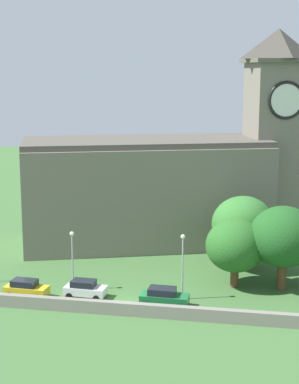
{
  "coord_description": "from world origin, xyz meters",
  "views": [
    {
      "loc": [
        12.15,
        -53.45,
        21.66
      ],
      "look_at": [
        0.34,
        9.37,
        9.1
      ],
      "focal_mm": 57.51,
      "sensor_mm": 36.0,
      "label": 1
    }
  ],
  "objects_px": {
    "car_yellow": "(26,288)",
    "streetlamp_west_mid": "(72,250)",
    "tree_churchyard": "(283,237)",
    "car_white": "(85,289)",
    "car_green": "(164,297)",
    "church": "(172,180)",
    "streetlamp_central": "(183,256)",
    "tree_riverside_east": "(243,224)",
    "tree_riverside_west": "(235,246)"
  },
  "relations": [
    {
      "from": "car_white",
      "to": "tree_churchyard",
      "type": "relative_size",
      "value": 0.48
    },
    {
      "from": "car_yellow",
      "to": "tree_riverside_west",
      "type": "xyz_separation_m",
      "value": [
        19.84,
        6.69,
        3.47
      ]
    },
    {
      "from": "church",
      "to": "streetlamp_west_mid",
      "type": "bearing_deg",
      "value": -109.23
    },
    {
      "from": "church",
      "to": "tree_riverside_west",
      "type": "height_order",
      "value": "church"
    },
    {
      "from": "car_yellow",
      "to": "tree_churchyard",
      "type": "distance_m",
      "value": 25.88
    },
    {
      "from": "car_green",
      "to": "car_white",
      "type": "bearing_deg",
      "value": 173.28
    },
    {
      "from": "car_yellow",
      "to": "streetlamp_central",
      "type": "distance_m",
      "value": 15.63
    },
    {
      "from": "car_white",
      "to": "streetlamp_central",
      "type": "height_order",
      "value": "streetlamp_central"
    },
    {
      "from": "streetlamp_central",
      "to": "tree_churchyard",
      "type": "height_order",
      "value": "tree_churchyard"
    },
    {
      "from": "tree_riverside_west",
      "to": "tree_churchyard",
      "type": "relative_size",
      "value": 0.83
    },
    {
      "from": "streetlamp_central",
      "to": "tree_riverside_west",
      "type": "xyz_separation_m",
      "value": [
        4.76,
        4.46,
        -0.02
      ]
    },
    {
      "from": "streetlamp_west_mid",
      "to": "tree_churchyard",
      "type": "xyz_separation_m",
      "value": [
        20.62,
        4.1,
        1.34
      ]
    },
    {
      "from": "car_white",
      "to": "tree_riverside_west",
      "type": "height_order",
      "value": "tree_riverside_west"
    },
    {
      "from": "car_yellow",
      "to": "streetlamp_west_mid",
      "type": "height_order",
      "value": "streetlamp_west_mid"
    },
    {
      "from": "tree_riverside_east",
      "to": "tree_churchyard",
      "type": "relative_size",
      "value": 0.96
    },
    {
      "from": "car_white",
      "to": "car_green",
      "type": "bearing_deg",
      "value": -6.72
    },
    {
      "from": "car_green",
      "to": "streetlamp_west_mid",
      "type": "bearing_deg",
      "value": 164.69
    },
    {
      "from": "car_yellow",
      "to": "car_green",
      "type": "xyz_separation_m",
      "value": [
        13.62,
        0.07,
        0.04
      ]
    },
    {
      "from": "streetlamp_west_mid",
      "to": "car_white",
      "type": "bearing_deg",
      "value": -44.47
    },
    {
      "from": "tree_riverside_east",
      "to": "tree_churchyard",
      "type": "xyz_separation_m",
      "value": [
        4.17,
        -5.97,
        0.39
      ]
    },
    {
      "from": "streetlamp_west_mid",
      "to": "tree_churchyard",
      "type": "height_order",
      "value": "tree_churchyard"
    },
    {
      "from": "tree_riverside_east",
      "to": "car_green",
      "type": "bearing_deg",
      "value": -117.95
    },
    {
      "from": "car_yellow",
      "to": "tree_riverside_east",
      "type": "bearing_deg",
      "value": 32.14
    },
    {
      "from": "streetlamp_west_mid",
      "to": "tree_riverside_west",
      "type": "height_order",
      "value": "tree_riverside_west"
    },
    {
      "from": "church",
      "to": "car_green",
      "type": "relative_size",
      "value": 8.17
    },
    {
      "from": "car_white",
      "to": "streetlamp_central",
      "type": "bearing_deg",
      "value": 7.44
    },
    {
      "from": "streetlamp_central",
      "to": "church",
      "type": "bearing_deg",
      "value": 101.42
    },
    {
      "from": "car_yellow",
      "to": "streetlamp_central",
      "type": "bearing_deg",
      "value": 8.43
    },
    {
      "from": "car_green",
      "to": "streetlamp_west_mid",
      "type": "relative_size",
      "value": 0.75
    },
    {
      "from": "car_green",
      "to": "streetlamp_central",
      "type": "height_order",
      "value": "streetlamp_central"
    },
    {
      "from": "car_green",
      "to": "streetlamp_west_mid",
      "type": "height_order",
      "value": "streetlamp_west_mid"
    },
    {
      "from": "car_yellow",
      "to": "car_green",
      "type": "bearing_deg",
      "value": 0.3
    },
    {
      "from": "church",
      "to": "car_yellow",
      "type": "xyz_separation_m",
      "value": [
        -10.92,
        -22.8,
        -7.19
      ]
    },
    {
      "from": "streetlamp_central",
      "to": "tree_riverside_east",
      "type": "bearing_deg",
      "value": 63.38
    },
    {
      "from": "car_yellow",
      "to": "car_white",
      "type": "height_order",
      "value": "car_yellow"
    },
    {
      "from": "car_yellow",
      "to": "car_green",
      "type": "height_order",
      "value": "car_green"
    },
    {
      "from": "tree_churchyard",
      "to": "car_yellow",
      "type": "bearing_deg",
      "value": -164.45
    },
    {
      "from": "streetlamp_central",
      "to": "tree_riverside_east",
      "type": "height_order",
      "value": "tree_riverside_east"
    },
    {
      "from": "car_green",
      "to": "tree_churchyard",
      "type": "relative_size",
      "value": 0.53
    },
    {
      "from": "church",
      "to": "car_white",
      "type": "relative_size",
      "value": 9.06
    },
    {
      "from": "streetlamp_central",
      "to": "car_green",
      "type": "bearing_deg",
      "value": -123.96
    },
    {
      "from": "streetlamp_west_mid",
      "to": "tree_riverside_east",
      "type": "relative_size",
      "value": 0.74
    },
    {
      "from": "tree_riverside_west",
      "to": "tree_churchyard",
      "type": "height_order",
      "value": "tree_churchyard"
    },
    {
      "from": "streetlamp_central",
      "to": "tree_churchyard",
      "type": "xyz_separation_m",
      "value": [
        9.46,
        4.59,
        1.11
      ]
    },
    {
      "from": "car_yellow",
      "to": "streetlamp_west_mid",
      "type": "bearing_deg",
      "value": 34.85
    },
    {
      "from": "church",
      "to": "car_green",
      "type": "height_order",
      "value": "church"
    },
    {
      "from": "tree_riverside_east",
      "to": "church",
      "type": "bearing_deg",
      "value": 133.38
    },
    {
      "from": "church",
      "to": "car_yellow",
      "type": "relative_size",
      "value": 8.53
    },
    {
      "from": "car_yellow",
      "to": "streetlamp_west_mid",
      "type": "relative_size",
      "value": 0.72
    },
    {
      "from": "car_green",
      "to": "streetlamp_west_mid",
      "type": "distance_m",
      "value": 10.56
    }
  ]
}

